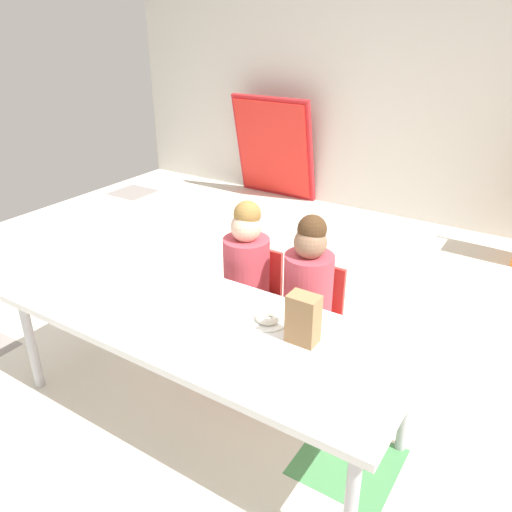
% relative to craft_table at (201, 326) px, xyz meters
% --- Properties ---
extents(ground_plane, '(6.23, 5.47, 0.02)m').
position_rel_craft_table_xyz_m(ground_plane, '(-0.18, 0.55, -0.53)').
color(ground_plane, silver).
extents(back_wall, '(6.23, 0.10, 2.50)m').
position_rel_craft_table_xyz_m(back_wall, '(-0.18, 3.29, 0.73)').
color(back_wall, beige).
rests_on(back_wall, ground_plane).
extents(craft_table, '(1.95, 0.75, 0.57)m').
position_rel_craft_table_xyz_m(craft_table, '(0.00, 0.00, 0.00)').
color(craft_table, white).
rests_on(craft_table, ground_plane).
extents(seated_child_near_camera, '(0.32, 0.31, 0.92)m').
position_rel_craft_table_xyz_m(seated_child_near_camera, '(-0.15, 0.60, 0.03)').
color(seated_child_near_camera, red).
rests_on(seated_child_near_camera, ground_plane).
extents(seated_child_middle_seat, '(0.34, 0.34, 0.92)m').
position_rel_craft_table_xyz_m(seated_child_middle_seat, '(0.24, 0.60, 0.03)').
color(seated_child_middle_seat, red).
rests_on(seated_child_middle_seat, ground_plane).
extents(folded_activity_table, '(0.90, 0.29, 1.09)m').
position_rel_craft_table_xyz_m(folded_activity_table, '(-1.47, 3.09, 0.02)').
color(folded_activity_table, red).
rests_on(folded_activity_table, ground_plane).
extents(paper_bag_brown, '(0.13, 0.09, 0.22)m').
position_rel_craft_table_xyz_m(paper_bag_brown, '(0.47, 0.09, 0.15)').
color(paper_bag_brown, '#9E754C').
rests_on(paper_bag_brown, craft_table).
extents(paper_plate_near_edge, '(0.18, 0.18, 0.01)m').
position_rel_craft_table_xyz_m(paper_plate_near_edge, '(0.27, 0.14, 0.05)').
color(paper_plate_near_edge, white).
rests_on(paper_plate_near_edge, craft_table).
extents(paper_plate_center_table, '(0.18, 0.18, 0.01)m').
position_rel_craft_table_xyz_m(paper_plate_center_table, '(-0.64, -0.08, 0.05)').
color(paper_plate_center_table, white).
rests_on(paper_plate_center_table, craft_table).
extents(donut_powdered_on_plate, '(0.11, 0.11, 0.03)m').
position_rel_craft_table_xyz_m(donut_powdered_on_plate, '(0.27, 0.14, 0.07)').
color(donut_powdered_on_plate, white).
rests_on(donut_powdered_on_plate, craft_table).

